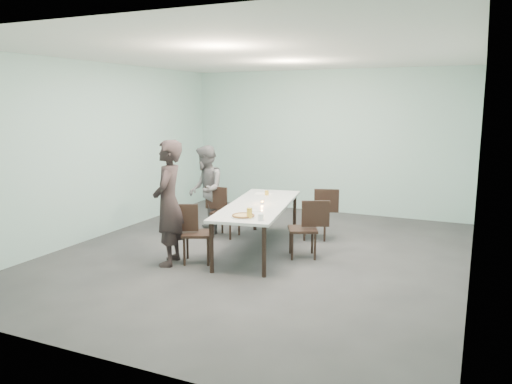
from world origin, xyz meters
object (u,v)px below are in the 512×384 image
at_px(diner_far, 206,190).
at_px(water_tumbler, 261,217).
at_px(chair_far_left, 222,208).
at_px(amber_tumbler, 267,193).
at_px(table, 259,207).
at_px(chair_near_right, 308,225).
at_px(chair_far_right, 320,210).
at_px(tealight, 262,203).
at_px(chair_near_left, 192,229).
at_px(beer_glass, 249,213).
at_px(side_plate, 255,211).
at_px(pizza, 243,216).
at_px(diner_near, 169,203).

distance_m(diner_far, water_tumbler, 2.38).
relative_size(chair_far_left, amber_tumbler, 10.88).
relative_size(table, chair_near_right, 3.13).
height_order(table, chair_far_right, chair_far_right).
relative_size(chair_far_left, tealight, 15.54).
bearing_deg(diner_far, chair_near_left, -7.70).
bearing_deg(beer_glass, table, 107.02).
xyz_separation_m(chair_far_left, water_tumbler, (1.42, -1.54, 0.29)).
bearing_deg(diner_far, side_plate, 23.29).
xyz_separation_m(pizza, water_tumbler, (0.30, -0.08, 0.03)).
xyz_separation_m(pizza, amber_tumbler, (-0.36, 1.68, 0.02)).
bearing_deg(water_tumbler, diner_far, 138.09).
bearing_deg(pizza, chair_near_right, 55.15).
relative_size(chair_near_left, chair_far_right, 1.00).
height_order(tealight, amber_tumbler, amber_tumbler).
bearing_deg(amber_tumbler, chair_far_left, -163.83).
height_order(diner_far, tealight, diner_far).
distance_m(chair_near_left, tealight, 1.22).
relative_size(chair_near_right, chair_far_right, 1.00).
height_order(diner_near, pizza, diner_near).
height_order(pizza, tealight, tealight).
bearing_deg(chair_near_left, chair_far_left, 76.83).
bearing_deg(chair_near_right, side_plate, 11.43).
xyz_separation_m(chair_far_left, chair_far_right, (1.62, 0.53, 0.00)).
bearing_deg(chair_far_left, tealight, -27.07).
bearing_deg(pizza, diner_far, 134.24).
xyz_separation_m(diner_near, amber_tumbler, (0.72, 1.90, -0.11)).
relative_size(diner_near, water_tumbler, 20.04).
relative_size(chair_far_left, pizza, 2.56).
xyz_separation_m(diner_far, beer_glass, (1.59, -1.56, 0.04)).
distance_m(chair_near_left, pizza, 0.87).
xyz_separation_m(diner_near, side_plate, (1.07, 0.66, -0.15)).
xyz_separation_m(pizza, beer_glass, (0.12, -0.05, 0.06)).
bearing_deg(amber_tumbler, diner_far, -171.06).
bearing_deg(side_plate, chair_near_left, -149.99).
relative_size(table, pizza, 8.00).
distance_m(chair_near_left, chair_near_right, 1.75).
distance_m(diner_far, amber_tumbler, 1.12).
bearing_deg(beer_glass, chair_near_left, 178.57).
bearing_deg(pizza, water_tumbler, -15.05).
bearing_deg(side_plate, water_tumbler, -58.82).
bearing_deg(tealight, chair_near_left, -126.04).
relative_size(chair_near_left, chair_far_left, 1.00).
relative_size(table, beer_glass, 18.13).
distance_m(side_plate, amber_tumbler, 1.29).
bearing_deg(side_plate, tealight, 102.53).
bearing_deg(water_tumbler, diner_near, -174.21).
bearing_deg(chair_far_right, chair_far_left, 1.38).
bearing_deg(chair_near_left, diner_near, -167.60).
bearing_deg(table, side_plate, -71.09).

